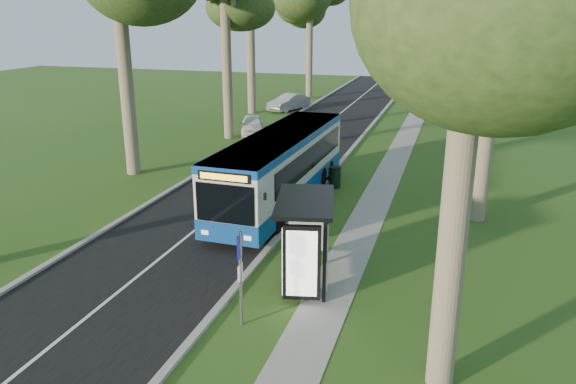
% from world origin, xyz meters
% --- Properties ---
extents(ground, '(120.00, 120.00, 0.00)m').
position_xyz_m(ground, '(0.00, 0.00, 0.00)').
color(ground, '#31581B').
rests_on(ground, ground).
extents(road, '(7.00, 100.00, 0.02)m').
position_xyz_m(road, '(-3.50, 10.00, 0.01)').
color(road, black).
rests_on(road, ground).
extents(kerb_east, '(0.25, 100.00, 0.12)m').
position_xyz_m(kerb_east, '(0.00, 10.00, 0.06)').
color(kerb_east, '#9E9B93').
rests_on(kerb_east, ground).
extents(kerb_west, '(0.25, 100.00, 0.12)m').
position_xyz_m(kerb_west, '(-7.00, 10.00, 0.06)').
color(kerb_west, '#9E9B93').
rests_on(kerb_west, ground).
extents(centre_line, '(0.12, 100.00, 0.00)m').
position_xyz_m(centre_line, '(-3.50, 10.00, 0.02)').
color(centre_line, white).
rests_on(centre_line, road).
extents(footpath, '(1.50, 100.00, 0.02)m').
position_xyz_m(footpath, '(3.00, 10.00, 0.01)').
color(footpath, gray).
rests_on(footpath, ground).
extents(bus, '(2.95, 12.32, 3.25)m').
position_xyz_m(bus, '(-1.20, 5.64, 1.68)').
color(bus, silver).
rests_on(bus, ground).
extents(bus_stop_sign, '(0.10, 0.40, 2.85)m').
position_xyz_m(bus_stop_sign, '(0.98, -4.94, 1.76)').
color(bus_stop_sign, gray).
rests_on(bus_stop_sign, ground).
extents(bus_shelter, '(2.46, 3.63, 2.86)m').
position_xyz_m(bus_shelter, '(2.11, -2.24, 2.02)').
color(bus_shelter, black).
rests_on(bus_shelter, ground).
extents(litter_bin, '(0.61, 0.61, 1.07)m').
position_xyz_m(litter_bin, '(0.69, 8.69, 0.54)').
color(litter_bin, black).
rests_on(litter_bin, ground).
extents(car_white, '(2.88, 4.29, 1.36)m').
position_xyz_m(car_white, '(-7.89, 19.75, 0.68)').
color(car_white, white).
rests_on(car_white, ground).
extents(car_silver, '(3.10, 4.76, 1.48)m').
position_xyz_m(car_silver, '(-8.30, 30.16, 0.74)').
color(car_silver, '#9B9EA2').
rests_on(car_silver, ground).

